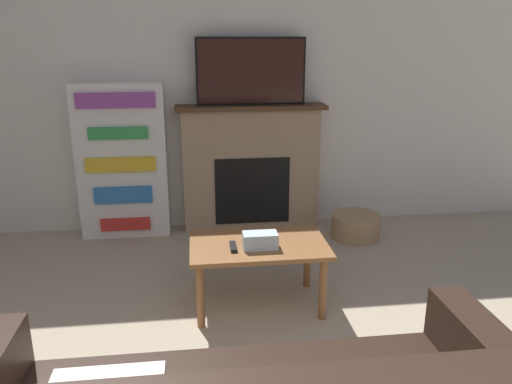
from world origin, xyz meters
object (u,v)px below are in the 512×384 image
object	(u,v)px
bookshelf	(123,161)
storage_basket	(356,226)
fireplace	(251,167)
tv	(251,71)
coffee_table	(258,252)

from	to	relation	value
bookshelf	storage_basket	xyz separation A→B (m)	(2.06, -0.37, -0.58)
fireplace	storage_basket	world-z (taller)	fireplace
tv	storage_basket	size ratio (longest dim) A/B	2.21
fireplace	tv	bearing A→B (deg)	-90.00
tv	storage_basket	distance (m)	1.67
coffee_table	bookshelf	size ratio (longest dim) A/B	0.65
bookshelf	storage_basket	distance (m)	2.17
coffee_table	storage_basket	xyz separation A→B (m)	(1.03, 1.08, -0.28)
fireplace	coffee_table	bearing A→B (deg)	-94.75
tv	storage_basket	world-z (taller)	tv
bookshelf	coffee_table	bearing A→B (deg)	-54.53
bookshelf	storage_basket	world-z (taller)	bookshelf
fireplace	bookshelf	world-z (taller)	bookshelf
storage_basket	fireplace	bearing A→B (deg)	156.86
fireplace	storage_basket	bearing A→B (deg)	-23.14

